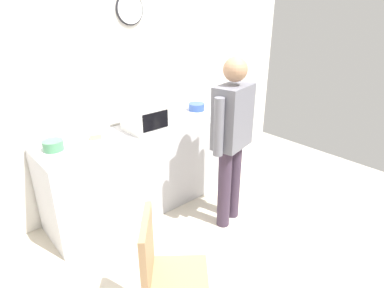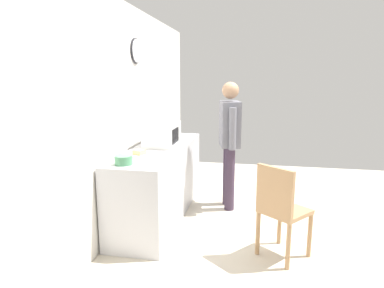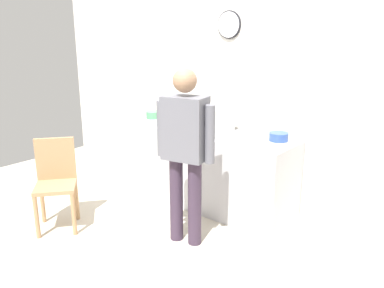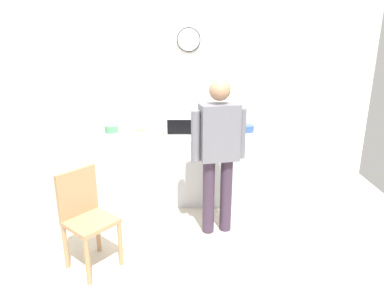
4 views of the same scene
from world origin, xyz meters
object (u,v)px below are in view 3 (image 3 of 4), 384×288
(person_standing, at_px, (185,145))
(wooden_chair, at_px, (56,179))
(spoon_utensil, at_px, (240,140))
(cereal_bowl, at_px, (279,137))
(microwave, at_px, (207,119))
(salad_bowl, at_px, (153,115))
(sandwich_plate, at_px, (175,121))
(fork_utensil, at_px, (260,149))

(person_standing, height_order, wooden_chair, person_standing)
(spoon_utensil, relative_size, person_standing, 0.10)
(cereal_bowl, height_order, person_standing, person_standing)
(microwave, xyz_separation_m, spoon_utensil, (0.49, -0.06, -0.15))
(microwave, xyz_separation_m, salad_bowl, (-0.98, 0.11, -0.10))
(spoon_utensil, bearing_deg, cereal_bowl, 35.32)
(wooden_chair, bearing_deg, person_standing, 25.66)
(microwave, height_order, salad_bowl, microwave)
(sandwich_plate, bearing_deg, salad_bowl, 177.21)
(sandwich_plate, relative_size, spoon_utensil, 1.52)
(person_standing, bearing_deg, fork_utensil, 53.42)
(microwave, bearing_deg, fork_utensil, -14.68)
(cereal_bowl, distance_m, wooden_chair, 2.37)
(microwave, xyz_separation_m, wooden_chair, (-0.88, -1.43, -0.52))
(fork_utensil, relative_size, wooden_chair, 0.18)
(fork_utensil, bearing_deg, microwave, 165.32)
(spoon_utensil, bearing_deg, person_standing, -98.44)
(fork_utensil, bearing_deg, spoon_utensil, 154.63)
(spoon_utensil, relative_size, wooden_chair, 0.18)
(spoon_utensil, height_order, wooden_chair, wooden_chair)
(spoon_utensil, bearing_deg, sandwich_plate, 171.96)
(salad_bowl, height_order, person_standing, person_standing)
(microwave, distance_m, person_standing, 0.91)
(wooden_chair, bearing_deg, sandwich_plate, 78.77)
(sandwich_plate, distance_m, cereal_bowl, 1.40)
(cereal_bowl, relative_size, person_standing, 0.12)
(sandwich_plate, relative_size, wooden_chair, 0.28)
(salad_bowl, distance_m, person_standing, 1.65)
(microwave, bearing_deg, wooden_chair, -121.70)
(person_standing, bearing_deg, sandwich_plate, 136.31)
(sandwich_plate, xyz_separation_m, spoon_utensil, (1.07, -0.15, -0.02))
(fork_utensil, bearing_deg, wooden_chair, -144.70)
(salad_bowl, height_order, fork_utensil, salad_bowl)
(sandwich_plate, bearing_deg, microwave, -9.19)
(sandwich_plate, distance_m, spoon_utensil, 1.08)
(microwave, height_order, wooden_chair, microwave)
(salad_bowl, relative_size, wooden_chair, 0.19)
(fork_utensil, bearing_deg, salad_bowl, 169.64)
(cereal_bowl, relative_size, fork_utensil, 1.17)
(microwave, distance_m, wooden_chair, 1.76)
(cereal_bowl, bearing_deg, spoon_utensil, -144.68)
(cereal_bowl, distance_m, person_standing, 1.09)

